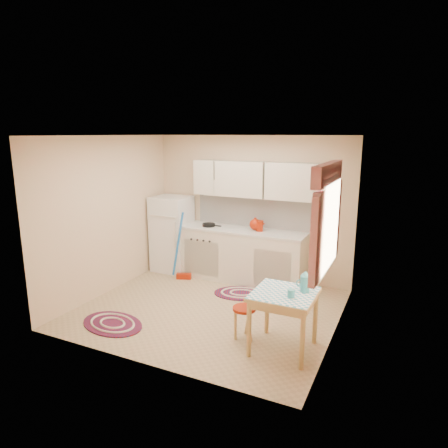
{
  "coord_description": "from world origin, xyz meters",
  "views": [
    {
      "loc": [
        2.54,
        -4.85,
        2.53
      ],
      "look_at": [
        0.12,
        0.25,
        1.24
      ],
      "focal_mm": 32.0,
      "sensor_mm": 36.0,
      "label": 1
    }
  ],
  "objects": [
    {
      "name": "red_kettle",
      "position": [
        0.21,
        1.3,
        1.03
      ],
      "size": [
        0.24,
        0.22,
        0.22
      ],
      "primitive_type": null,
      "rotation": [
        0.0,
        0.0,
        0.15
      ],
      "color": "#961C05",
      "rests_on": "countertop"
    },
    {
      "name": "red_canister",
      "position": [
        0.28,
        1.3,
        1.0
      ],
      "size": [
        0.14,
        0.14,
        0.16
      ],
      "primitive_type": "cylinder",
      "rotation": [
        0.0,
        0.0,
        0.26
      ],
      "color": "#961C05",
      "rests_on": "countertop"
    },
    {
      "name": "room_shell",
      "position": [
        0.16,
        0.24,
        1.6
      ],
      "size": [
        3.64,
        3.6,
        2.52
      ],
      "color": "tan",
      "rests_on": "ground"
    },
    {
      "name": "fridge",
      "position": [
        -1.42,
        1.25,
        0.7
      ],
      "size": [
        0.65,
        0.6,
        1.4
      ],
      "primitive_type": "cube",
      "color": "white",
      "rests_on": "ground"
    },
    {
      "name": "table",
      "position": [
        1.32,
        -0.64,
        0.36
      ],
      "size": [
        0.72,
        0.72,
        0.72
      ],
      "primitive_type": "cube",
      "color": "tan",
      "rests_on": "ground"
    },
    {
      "name": "mug",
      "position": [
        1.43,
        -0.74,
        0.77
      ],
      "size": [
        0.1,
        0.1,
        0.1
      ],
      "primitive_type": "cylinder",
      "rotation": [
        0.0,
        0.0,
        -0.19
      ],
      "color": "teal",
      "rests_on": "table"
    },
    {
      "name": "rug_center",
      "position": [
        0.21,
        0.71,
        0.01
      ],
      "size": [
        1.04,
        0.86,
        0.02
      ],
      "primitive_type": null,
      "rotation": [
        0.0,
        0.0,
        0.35
      ],
      "color": "maroon",
      "rests_on": "ground"
    },
    {
      "name": "rug_left",
      "position": [
        -0.96,
        -1.01,
        0.01
      ],
      "size": [
        1.06,
        0.81,
        0.02
      ],
      "primitive_type": null,
      "rotation": [
        0.0,
        0.0,
        -0.19
      ],
      "color": "maroon",
      "rests_on": "ground"
    },
    {
      "name": "stool",
      "position": [
        0.8,
        -0.59,
        0.21
      ],
      "size": [
        0.3,
        0.3,
        0.42
      ],
      "primitive_type": "cylinder",
      "rotation": [
        0.0,
        0.0,
        -0.03
      ],
      "color": "#961C05",
      "rests_on": "ground"
    },
    {
      "name": "countertop",
      "position": [
        -0.06,
        1.3,
        0.9
      ],
      "size": [
        2.27,
        0.62,
        0.04
      ],
      "primitive_type": "cube",
      "color": "beige",
      "rests_on": "base_cabinets"
    },
    {
      "name": "broom",
      "position": [
        -0.98,
        0.9,
        0.6
      ],
      "size": [
        0.3,
        0.22,
        1.2
      ],
      "primitive_type": null,
      "rotation": [
        0.0,
        0.0,
        0.38
      ],
      "color": "blue",
      "rests_on": "ground"
    },
    {
      "name": "frying_pan",
      "position": [
        -0.65,
        1.25,
        0.94
      ],
      "size": [
        0.24,
        0.24,
        0.05
      ],
      "primitive_type": "cylinder",
      "rotation": [
        0.0,
        0.0,
        -0.06
      ],
      "color": "black",
      "rests_on": "countertop"
    },
    {
      "name": "base_cabinets",
      "position": [
        -0.06,
        1.3,
        0.44
      ],
      "size": [
        2.25,
        0.6,
        0.88
      ],
      "primitive_type": "cube",
      "color": "beige",
      "rests_on": "ground"
    },
    {
      "name": "coffee_pot",
      "position": [
        1.52,
        -0.52,
        0.85
      ],
      "size": [
        0.15,
        0.13,
        0.27
      ],
      "primitive_type": null,
      "rotation": [
        0.0,
        0.0,
        0.15
      ],
      "color": "teal",
      "rests_on": "table"
    }
  ]
}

